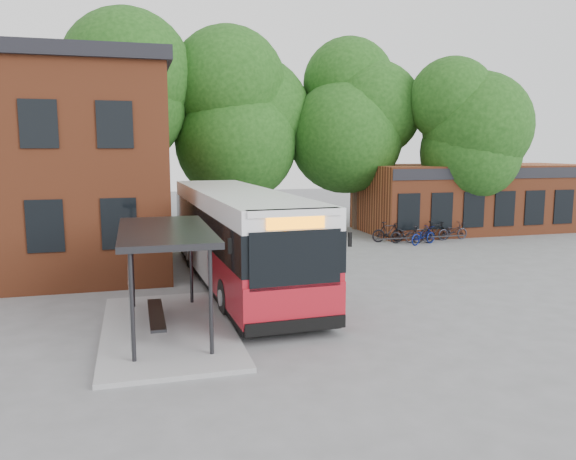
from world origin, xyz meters
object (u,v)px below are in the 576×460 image
object	(u,v)px
bicycle_5	(435,231)
bicycle_3	(419,235)
bus_shelter	(166,280)
city_bus	(238,237)
bicycle_1	(388,232)
bicycle_2	(407,234)
bicycle_4	(423,235)
bicycle_6	(453,231)

from	to	relation	value
bicycle_5	bicycle_3	bearing A→B (deg)	116.75
bus_shelter	city_bus	world-z (taller)	city_bus
bus_shelter	bicycle_1	xyz separation A→B (m)	(12.34, 11.99, -0.90)
bicycle_2	bicycle_5	distance (m)	1.95
city_bus	bicycle_4	size ratio (longest dim) A/B	7.52
bus_shelter	city_bus	bearing A→B (deg)	60.03
bicycle_1	bicycle_3	world-z (taller)	bicycle_1
bicycle_4	bicycle_5	xyz separation A→B (m)	(1.26, 0.96, 0.06)
city_bus	bicycle_3	xyz separation A→B (m)	(10.89, 6.23, -1.28)
bicycle_1	bicycle_4	xyz separation A→B (m)	(1.41, -1.20, -0.07)
bicycle_6	city_bus	bearing A→B (deg)	112.09
bicycle_1	bicycle_5	xyz separation A→B (m)	(2.67, -0.24, -0.01)
city_bus	bicycle_1	distance (m)	11.83
bicycle_6	bicycle_4	bearing A→B (deg)	106.69
city_bus	bicycle_4	world-z (taller)	city_bus
bicycle_6	bicycle_1	bearing A→B (deg)	80.66
bicycle_2	bicycle_5	size ratio (longest dim) A/B	1.02
bicycle_4	bicycle_1	bearing A→B (deg)	27.24
bicycle_2	bicycle_3	size ratio (longest dim) A/B	1.19
bicycle_4	bicycle_5	bearing A→B (deg)	-74.93
bus_shelter	bicycle_5	xyz separation A→B (m)	(15.01, 11.75, -0.92)
bicycle_3	bicycle_6	xyz separation A→B (m)	(2.28, 0.48, 0.03)
city_bus	bicycle_2	world-z (taller)	city_bus
bicycle_5	bicycle_6	world-z (taller)	bicycle_5
bicycle_3	bicycle_6	distance (m)	2.33
bicycle_2	bicycle_6	distance (m)	2.97
bicycle_1	bicycle_5	distance (m)	2.68
bicycle_5	bicycle_2	bearing A→B (deg)	105.64
bicycle_2	bicycle_5	world-z (taller)	bicycle_5
bicycle_5	bicycle_6	distance (m)	1.04
bicycle_2	bicycle_4	bearing A→B (deg)	-120.05
bicycle_2	bicycle_6	size ratio (longest dim) A/B	0.97
bicycle_3	bicycle_2	bearing A→B (deg)	92.61
bus_shelter	city_bus	xyz separation A→B (m)	(2.88, 5.00, 0.29)
bicycle_1	bicycle_2	bearing A→B (deg)	-125.11
bicycle_3	bicycle_5	bearing A→B (deg)	-53.71
bicycle_2	bicycle_4	xyz separation A→B (m)	(0.64, -0.56, 0.00)
bicycle_5	bicycle_4	bearing A→B (deg)	130.99
bicycle_6	bicycle_5	bearing A→B (deg)	82.25
bicycle_1	bicycle_2	size ratio (longest dim) A/B	1.01
bus_shelter	bicycle_4	bearing A→B (deg)	38.13
bicycle_1	bicycle_5	bearing A→B (deg)	-90.24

